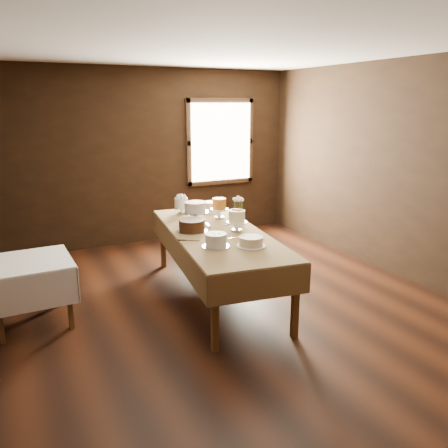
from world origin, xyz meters
TOP-DOWN VIEW (x-y plane):
  - floor at (0.00, 0.00)m, footprint 5.00×6.00m
  - ceiling at (0.00, 0.00)m, footprint 5.00×6.00m
  - wall_back at (0.00, 3.00)m, footprint 5.00×0.02m
  - wall_right at (2.50, 0.00)m, footprint 0.02×6.00m
  - window at (1.30, 2.94)m, footprint 1.10×0.05m
  - display_table at (0.03, 0.44)m, footprint 1.34×2.70m
  - side_table at (-2.00, 0.66)m, footprint 0.85×0.85m
  - cake_meringue at (-0.03, 1.43)m, footprint 0.24×0.24m
  - cake_speckled at (0.40, 1.41)m, footprint 0.30×0.30m
  - cake_lattice at (-0.01, 0.98)m, footprint 0.33×0.33m
  - cake_caramel at (0.33, 1.01)m, footprint 0.25×0.25m
  - cake_chocolate at (-0.23, 0.57)m, footprint 0.41×0.41m
  - cake_flowers at (0.25, 0.37)m, footprint 0.25×0.25m
  - cake_swirl at (-0.24, -0.09)m, footprint 0.28×0.28m
  - cake_cream at (0.10, -0.24)m, footprint 0.35×0.35m
  - cake_server_a at (0.08, 0.12)m, footprint 0.24×0.06m
  - cake_server_b at (0.33, -0.04)m, footprint 0.03×0.24m
  - cake_server_c at (0.06, 0.76)m, footprint 0.08×0.24m
  - cake_server_d at (0.38, 0.71)m, footprint 0.21×0.15m
  - cake_server_e at (-0.37, 0.21)m, footprint 0.21×0.15m
  - flower_vase at (0.41, 0.64)m, footprint 0.17×0.17m
  - flower_bouquet at (0.41, 0.64)m, footprint 0.14×0.14m

SIDE VIEW (x-z plane):
  - floor at x=0.00m, z-range -0.01..0.01m
  - side_table at x=-2.00m, z-range 0.27..0.95m
  - display_table at x=0.03m, z-range 0.34..1.14m
  - cake_server_a at x=0.08m, z-range 0.80..0.81m
  - cake_server_b at x=0.33m, z-range 0.80..0.81m
  - cake_server_c at x=0.06m, z-range 0.80..0.81m
  - cake_server_d at x=0.38m, z-range 0.80..0.81m
  - cake_server_e at x=-0.37m, z-range 0.80..0.81m
  - cake_cream at x=0.10m, z-range 0.80..0.90m
  - cake_speckled at x=0.40m, z-range 0.80..0.93m
  - flower_vase at x=0.41m, z-range 0.80..0.93m
  - cake_chocolate at x=-0.23m, z-range 0.80..0.94m
  - cake_swirl at x=-0.24m, z-range 0.80..0.94m
  - cake_meringue at x=-0.03m, z-range 0.79..1.02m
  - cake_flowers at x=0.25m, z-range 0.78..1.04m
  - cake_lattice at x=-0.01m, z-range 0.79..1.04m
  - cake_caramel at x=0.33m, z-range 0.78..1.05m
  - flower_bouquet at x=0.41m, z-range 0.95..1.15m
  - wall_back at x=0.00m, z-range 0.00..2.80m
  - wall_right at x=2.50m, z-range 0.00..2.80m
  - window at x=1.30m, z-range 0.95..2.25m
  - ceiling at x=0.00m, z-range 2.79..2.80m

